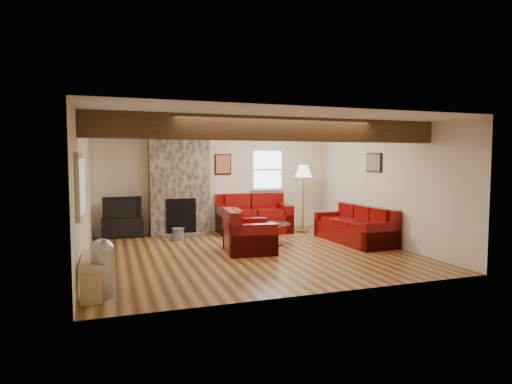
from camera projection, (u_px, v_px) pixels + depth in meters
room at (251, 189)px, 8.25m from camera, size 8.00×8.00×8.00m
oak_beam at (275, 129)px, 6.99m from camera, size 6.00×0.36×0.38m
chimney_breast at (179, 184)px, 10.28m from camera, size 1.40×0.67×2.50m
back_window at (267, 170)px, 11.22m from camera, size 0.90×0.08×1.10m
hatch_window at (80, 186)px, 5.86m from camera, size 0.08×1.00×0.90m
ceiling_dome at (277, 131)px, 9.30m from camera, size 0.40×0.40×0.18m
artwork_back at (223, 164)px, 10.82m from camera, size 0.42×0.06×0.52m
artwork_right at (374, 163)px, 9.45m from camera, size 0.06×0.55×0.42m
sofa_three at (354, 224)px, 9.38m from camera, size 0.96×2.07×0.79m
loveseat at (253, 213)px, 10.67m from camera, size 1.86×1.16×0.95m
armchair_red at (249, 231)px, 8.38m from camera, size 1.01×1.13×0.84m
coffee_table at (268, 234)px, 9.10m from camera, size 0.93×0.93×0.48m
tv_cabinet at (123, 228)px, 9.96m from camera, size 0.93×0.37×0.47m
television at (122, 207)px, 9.93m from camera, size 0.86×0.11×0.50m
floor_lamp at (303, 175)px, 10.69m from camera, size 0.43×0.43×1.68m
pine_bench at (93, 275)px, 5.85m from camera, size 0.29×1.23×0.46m
pedal_bin at (103, 268)px, 5.61m from camera, size 0.39×0.39×0.78m
coal_bucket at (178, 234)px, 9.59m from camera, size 0.31×0.31×0.29m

